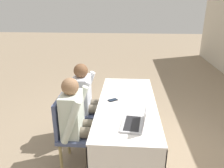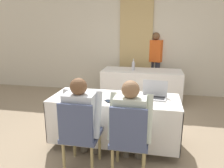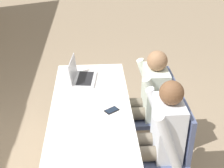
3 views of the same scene
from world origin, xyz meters
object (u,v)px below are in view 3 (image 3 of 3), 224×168
at_px(person_checkered_shirt, 158,134).
at_px(person_white_shirt, 147,97).
at_px(chair_near_left, 169,147).
at_px(chair_near_right, 156,109).
at_px(cell_phone, 112,110).
at_px(laptop, 81,76).

height_order(person_checkered_shirt, person_white_shirt, same).
distance_m(chair_near_left, chair_near_right, 0.60).
xyz_separation_m(chair_near_left, person_checkered_shirt, (0.00, 0.10, 0.16)).
bearing_deg(person_checkered_shirt, cell_phone, -122.81).
xyz_separation_m(laptop, cell_phone, (-0.60, -0.28, -0.04)).
relative_size(chair_near_left, chair_near_right, 1.00).
height_order(cell_phone, chair_near_right, chair_near_right).
bearing_deg(laptop, person_white_shirt, -103.87).
distance_m(laptop, chair_near_left, 1.18).
relative_size(chair_near_right, person_checkered_shirt, 0.78).
relative_size(cell_phone, person_checkered_shirt, 0.12).
bearing_deg(person_white_shirt, laptop, -110.69).
bearing_deg(chair_near_right, laptop, -108.11).
relative_size(laptop, person_checkered_shirt, 0.33).
bearing_deg(cell_phone, laptop, -9.43).
distance_m(cell_phone, person_white_shirt, 0.53).
relative_size(chair_near_right, person_white_shirt, 0.78).
distance_m(cell_phone, person_checkered_shirt, 0.47).
distance_m(chair_near_right, person_checkered_shirt, 0.63).
relative_size(cell_phone, chair_near_right, 0.16).
height_order(chair_near_right, person_checkered_shirt, person_checkered_shirt).
height_order(laptop, person_white_shirt, person_white_shirt).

